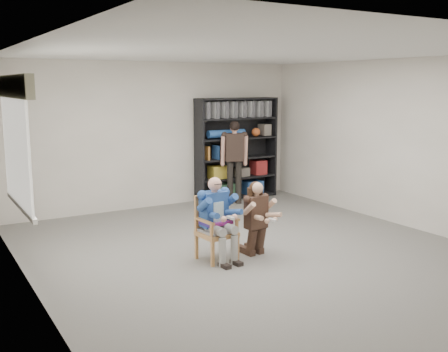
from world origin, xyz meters
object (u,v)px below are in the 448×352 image
bookshelf (237,149)px  standing_man (234,163)px  seated_man (217,219)px  kneeling_woman (257,219)px  armchair (217,228)px

bookshelf → standing_man: 0.52m
seated_man → bookshelf: bearing=49.1°
kneeling_woman → standing_man: bearing=58.8°
armchair → seated_man: seated_man is taller
seated_man → bookshelf: (2.32, 3.20, 0.47)m
kneeling_woman → bookshelf: 3.78m
armchair → seated_man: 0.13m
kneeling_woman → armchair: bearing=163.4°
armchair → bookshelf: (2.32, 3.20, 0.61)m
seated_man → kneeling_woman: seated_man is taller
kneeling_woman → bookshelf: bearing=57.4°
seated_man → kneeling_woman: 0.59m
seated_man → standing_man: size_ratio=0.69×
armchair → standing_man: bearing=49.3°
kneeling_woman → seated_man: bearing=163.4°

